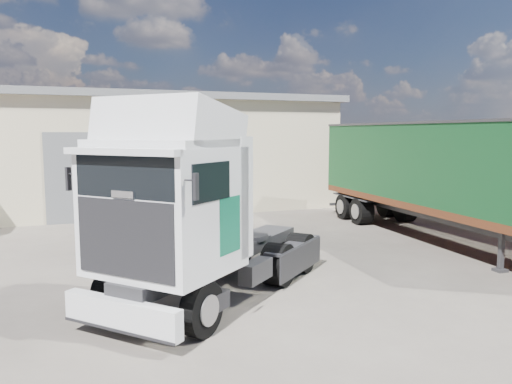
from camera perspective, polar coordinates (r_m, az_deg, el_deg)
name	(u,v)px	position (r m, az deg, el deg)	size (l,w,h in m)	color
ground	(217,288)	(11.82, -4.46, -10.87)	(120.00, 120.00, 0.00)	#282521
warehouse	(4,152)	(26.99, -26.90, 4.13)	(30.60, 12.60, 5.42)	#B3AA8A
brick_boundary_wall	(439,188)	(22.42, 20.17, 0.42)	(0.35, 26.00, 2.50)	maroon
tractor_unit	(191,222)	(10.19, -7.48, -3.45)	(6.22, 5.88, 4.24)	black
box_trailer	(438,168)	(17.63, 20.07, 2.54)	(3.23, 11.97, 3.93)	#2D2D30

